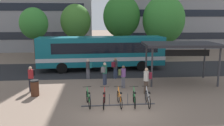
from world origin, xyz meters
name	(u,v)px	position (x,y,z in m)	size (l,w,h in m)	color
ground	(122,110)	(0.00, 0.00, 0.00)	(200.00, 200.00, 0.00)	#7A6656
bus_lane_asphalt	(109,69)	(0.00, 10.34, 0.00)	(80.00, 7.20, 0.01)	#232326
city_bus	(101,52)	(-0.78, 10.34, 1.78)	(12.13, 3.16, 3.20)	#0F6070
bike_rack	(119,104)	(-0.13, 0.71, 0.09)	(4.22, 0.14, 0.70)	#47474C
parked_bicycle_green_0	(88,99)	(-1.84, 0.80, 0.38)	(0.52, 1.71, 0.99)	black
parked_bicycle_red_1	(104,99)	(-0.94, 0.69, 0.38)	(0.52, 1.72, 0.99)	black
parked_bicycle_orange_2	(120,99)	(-0.07, 0.69, 0.38)	(0.52, 1.72, 0.99)	black
parked_bicycle_green_3	(134,99)	(0.76, 0.63, 0.38)	(0.52, 1.72, 0.99)	black
parked_bicycle_silver_4	(148,99)	(1.52, 0.62, 0.38)	(0.52, 1.72, 0.99)	black
transit_shelter	(181,46)	(5.18, 5.25, 2.86)	(5.88, 3.77, 3.05)	#38383D
commuter_grey_pack_0	(105,72)	(-0.70, 4.96, 0.98)	(0.53, 0.61, 1.70)	#2D3851
commuter_olive_pack_1	(123,75)	(0.55, 4.10, 0.93)	(0.55, 0.37, 1.62)	#565660
commuter_black_pack_2	(31,77)	(-5.75, 3.88, 0.99)	(0.43, 0.58, 1.71)	black
commuter_maroon_pack_3	(147,79)	(1.93, 2.62, 1.01)	(0.55, 0.38, 1.75)	#47382D
commuter_maroon_pack_4	(115,67)	(0.27, 6.78, 0.99)	(0.59, 0.58, 1.71)	#2D3851
commuter_teal_pack_5	(88,68)	(-1.93, 6.90, 0.94)	(0.57, 0.41, 1.63)	#565660
trash_bin	(35,88)	(-5.28, 2.83, 0.52)	(0.55, 0.55, 1.03)	#4C2819
street_tree_0	(122,17)	(2.11, 17.48, 5.23)	(4.64, 4.64, 7.89)	brown
street_tree_1	(34,24)	(-8.46, 16.32, 4.38)	(3.32, 3.32, 6.25)	brown
street_tree_2	(76,21)	(-3.64, 17.51, 4.62)	(3.74, 3.74, 6.76)	brown
street_tree_3	(164,20)	(7.25, 16.55, 4.81)	(5.18, 5.18, 7.83)	brown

